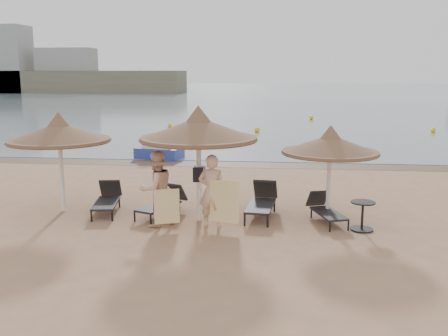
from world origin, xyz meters
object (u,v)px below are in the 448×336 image
at_px(lounger_near_right, 262,201).
at_px(pedal_boat, 159,151).
at_px(palapa_center, 198,129).
at_px(palapa_left, 59,133).
at_px(palapa_right, 330,145).
at_px(side_table, 362,217).
at_px(lounger_far_left, 107,199).
at_px(lounger_near_left, 164,202).
at_px(person_right, 212,185).
at_px(person_left, 156,183).
at_px(lounger_far_right, 325,209).

relative_size(lounger_near_right, pedal_boat, 0.93).
bearing_deg(lounger_near_right, palapa_center, -151.42).
height_order(palapa_left, pedal_boat, palapa_left).
bearing_deg(palapa_center, palapa_right, 7.47).
xyz_separation_m(palapa_right, side_table, (0.79, -0.88, -1.73)).
xyz_separation_m(lounger_far_left, lounger_near_left, (1.70, -0.15, -0.01)).
bearing_deg(palapa_right, lounger_near_left, 179.99).
distance_m(side_table, person_right, 3.95).
bearing_deg(lounger_far_left, person_left, -44.02).
distance_m(palapa_left, pedal_boat, 9.23).
height_order(person_left, person_right, person_left).
bearing_deg(side_table, palapa_left, 173.71).
height_order(palapa_left, lounger_near_left, palapa_left).
height_order(palapa_center, lounger_near_right, palapa_center).
xyz_separation_m(lounger_near_right, lounger_far_right, (1.73, -0.41, -0.07)).
xyz_separation_m(lounger_far_right, person_left, (-4.46, -0.87, 0.82)).
bearing_deg(person_left, palapa_left, -64.09).
bearing_deg(lounger_far_left, pedal_boat, 83.93).
xyz_separation_m(palapa_center, palapa_right, (3.50, 0.46, -0.42)).
xyz_separation_m(lounger_near_right, side_table, (2.60, -1.11, -0.05)).
bearing_deg(lounger_near_right, side_table, -16.67).
height_order(palapa_left, palapa_center, palapa_center).
distance_m(palapa_left, lounger_far_right, 7.76).
height_order(side_table, person_left, person_left).
distance_m(lounger_near_left, person_left, 1.32).
xyz_separation_m(lounger_far_left, side_table, (7.09, -1.03, -0.02)).
height_order(lounger_near_right, person_right, person_right).
xyz_separation_m(side_table, pedal_boat, (-7.66, 9.92, 0.00)).
distance_m(palapa_left, lounger_far_left, 2.33).
relative_size(palapa_left, lounger_far_right, 1.65).
height_order(lounger_near_left, lounger_far_right, lounger_near_left).
bearing_deg(pedal_boat, palapa_left, -82.79).
bearing_deg(lounger_near_left, palapa_left, -158.03).
xyz_separation_m(palapa_right, pedal_boat, (-6.87, 9.04, -1.72)).
height_order(lounger_far_left, pedal_boat, pedal_boat).
xyz_separation_m(lounger_far_left, person_right, (3.22, -1.16, 0.75)).
height_order(palapa_right, pedal_boat, palapa_right).
distance_m(lounger_near_left, lounger_far_right, 4.52).
height_order(palapa_left, lounger_far_left, palapa_left).
xyz_separation_m(lounger_far_left, lounger_near_right, (4.49, 0.08, 0.03)).
bearing_deg(palapa_right, lounger_far_left, 178.64).
bearing_deg(lounger_far_left, person_right, -29.66).
relative_size(lounger_near_left, side_table, 2.51).
bearing_deg(lounger_far_left, side_table, -18.00).
bearing_deg(side_table, palapa_center, 174.46).
bearing_deg(palapa_center, lounger_near_left, 157.22).
bearing_deg(lounger_far_right, side_table, -56.76).
relative_size(lounger_far_left, lounger_near_right, 0.92).
bearing_deg(person_right, pedal_boat, -65.83).
bearing_deg(palapa_right, pedal_boat, 127.22).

